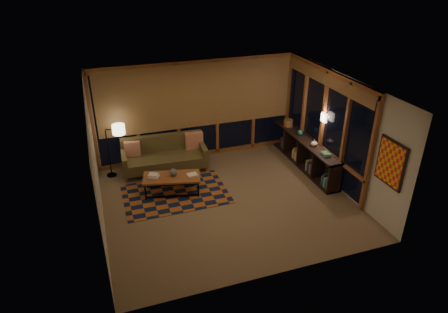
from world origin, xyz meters
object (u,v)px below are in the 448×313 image
object	(u,v)px
floor_lamp	(108,151)
coffee_table	(172,184)
sofa	(164,156)
bookshelf	(304,152)

from	to	relation	value
floor_lamp	coffee_table	bearing A→B (deg)	-26.71
sofa	coffee_table	bearing A→B (deg)	-89.59
sofa	coffee_table	distance (m)	1.15
floor_lamp	sofa	bearing A→B (deg)	10.61
sofa	bookshelf	distance (m)	3.67
floor_lamp	bookshelf	size ratio (longest dim) A/B	0.46
coffee_table	bookshelf	distance (m)	3.63
sofa	bookshelf	xyz separation A→B (m)	(3.56, -0.88, -0.05)
sofa	floor_lamp	xyz separation A→B (m)	(-1.36, 0.19, 0.27)
sofa	floor_lamp	size ratio (longest dim) A/B	1.51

